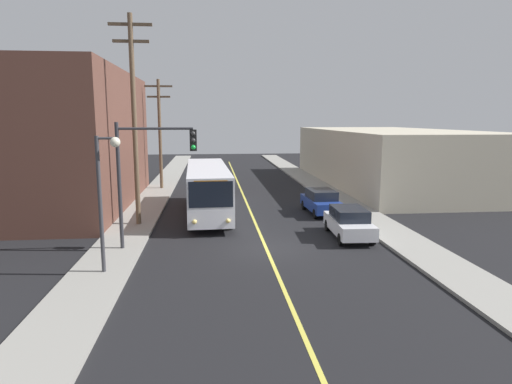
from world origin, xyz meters
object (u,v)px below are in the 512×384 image
at_px(parked_car_white, 349,222).
at_px(utility_pole_near, 134,113).
at_px(street_lamp_left, 105,184).
at_px(traffic_signal_left_corner, 152,162).
at_px(city_bus, 208,187).
at_px(utility_pole_mid, 160,129).
at_px(parked_car_blue, 321,201).

xyz_separation_m(parked_car_white, utility_pole_near, (-11.62, 3.77, 5.80)).
bearing_deg(utility_pole_near, street_lamp_left, -89.08).
bearing_deg(utility_pole_near, parked_car_white, -17.97).
bearing_deg(traffic_signal_left_corner, utility_pole_near, 106.96).
bearing_deg(utility_pole_near, city_bus, 35.49).
height_order(city_bus, utility_pole_mid, utility_pole_mid).
relative_size(parked_car_white, traffic_signal_left_corner, 0.74).
bearing_deg(utility_pole_mid, city_bus, -69.20).
bearing_deg(parked_car_blue, street_lamp_left, -136.73).
distance_m(parked_car_blue, traffic_signal_left_corner, 13.03).
relative_size(city_bus, traffic_signal_left_corner, 2.04).
relative_size(utility_pole_mid, street_lamp_left, 1.74).
height_order(utility_pole_near, street_lamp_left, utility_pole_near).
bearing_deg(city_bus, parked_car_blue, -3.83).
relative_size(city_bus, utility_pole_near, 1.03).
height_order(parked_car_blue, utility_pole_mid, utility_pole_mid).
bearing_deg(parked_car_white, utility_pole_mid, 123.52).
xyz_separation_m(parked_car_blue, street_lamp_left, (-11.50, -10.83, 2.90)).
bearing_deg(parked_car_white, parked_car_blue, 89.78).
height_order(parked_car_blue, traffic_signal_left_corner, traffic_signal_left_corner).
bearing_deg(utility_pole_mid, street_lamp_left, -89.33).
relative_size(parked_car_white, street_lamp_left, 0.81).
xyz_separation_m(traffic_signal_left_corner, street_lamp_left, (-1.42, -3.34, -0.56)).
height_order(traffic_signal_left_corner, street_lamp_left, traffic_signal_left_corner).
relative_size(utility_pole_near, traffic_signal_left_corner, 1.99).
distance_m(city_bus, street_lamp_left, 12.15).
height_order(parked_car_blue, street_lamp_left, street_lamp_left).
bearing_deg(city_bus, street_lamp_left, -109.16).
bearing_deg(utility_pole_mid, parked_car_blue, -44.50).
distance_m(traffic_signal_left_corner, street_lamp_left, 3.67).
height_order(parked_car_blue, utility_pole_near, utility_pole_near).
distance_m(utility_pole_near, street_lamp_left, 8.91).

